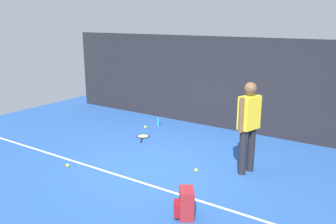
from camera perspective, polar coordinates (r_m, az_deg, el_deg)
name	(u,v)px	position (r m, az deg, el deg)	size (l,w,h in m)	color
ground_plane	(157,166)	(6.95, -1.85, -8.70)	(12.00, 12.00, 0.00)	#234C93
back_fence	(225,84)	(9.12, 9.13, 4.54)	(10.00, 0.10, 2.35)	black
court_line	(133,180)	(6.43, -5.69, -10.81)	(9.00, 0.05, 0.00)	white
tennis_player	(249,122)	(6.52, 12.87, -1.65)	(0.32, 0.51, 1.70)	black
tennis_racket	(143,136)	(8.59, -4.06, -3.96)	(0.46, 0.62, 0.03)	black
backpack	(185,204)	(5.23, 2.82, -14.57)	(0.38, 0.37, 0.44)	maroon
tennis_ball_near_player	(196,170)	(6.71, 4.54, -9.35)	(0.07, 0.07, 0.07)	#CCE033
tennis_ball_by_fence	(68,165)	(7.16, -15.86, -8.28)	(0.07, 0.07, 0.07)	#CCE033
tennis_ball_mid_court	(145,127)	(9.25, -3.68, -2.43)	(0.07, 0.07, 0.07)	#CCE033
water_bottle	(158,122)	(9.41, -1.59, -1.63)	(0.07, 0.07, 0.22)	#268CD8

